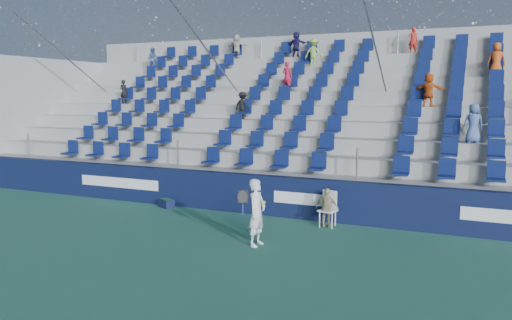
% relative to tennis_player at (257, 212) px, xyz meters
% --- Properties ---
extents(ground, '(70.00, 70.00, 0.00)m').
position_rel_tennis_player_xyz_m(ground, '(-1.36, -0.21, -0.81)').
color(ground, '#2C6852').
rests_on(ground, ground).
extents(sponsor_wall, '(24.00, 0.32, 1.20)m').
position_rel_tennis_player_xyz_m(sponsor_wall, '(-1.35, 2.94, -0.21)').
color(sponsor_wall, '#0F1638').
rests_on(sponsor_wall, ground).
extents(grandstand, '(24.00, 8.17, 6.63)m').
position_rel_tennis_player_xyz_m(grandstand, '(-1.36, 8.04, 1.32)').
color(grandstand, '#999994').
rests_on(grandstand, ground).
extents(tennis_player, '(0.69, 0.64, 1.62)m').
position_rel_tennis_player_xyz_m(tennis_player, '(0.00, 0.00, 0.00)').
color(tennis_player, silver).
rests_on(tennis_player, ground).
extents(line_judge_chair, '(0.52, 0.53, 0.98)m').
position_rel_tennis_player_xyz_m(line_judge_chair, '(1.10, 2.45, -0.25)').
color(line_judge_chair, white).
rests_on(line_judge_chair, ground).
extents(line_judge, '(0.65, 0.30, 1.08)m').
position_rel_tennis_player_xyz_m(line_judge, '(1.10, 2.29, -0.27)').
color(line_judge, tan).
rests_on(line_judge, ground).
extents(ball_bin, '(0.59, 0.50, 0.28)m').
position_rel_tennis_player_xyz_m(ball_bin, '(-4.28, 2.54, -0.66)').
color(ball_bin, '#0F1739').
rests_on(ball_bin, ground).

